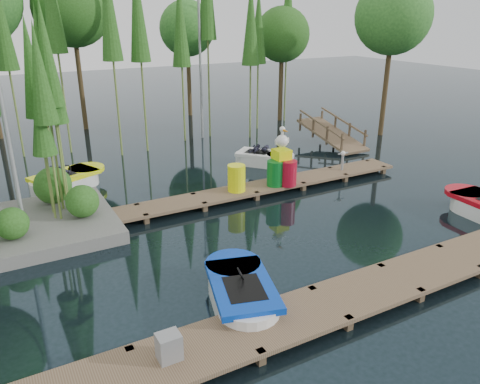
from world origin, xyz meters
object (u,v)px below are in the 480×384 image
boat_blue (241,294)px  boat_yellow_far (66,181)px  utility_cabinet (169,347)px  drum_cluster (283,167)px  yellow_barrel (236,178)px

boat_blue → boat_yellow_far: 9.95m
boat_blue → utility_cabinet: (-2.18, -1.21, 0.27)m
boat_blue → drum_cluster: (4.85, 5.63, 0.64)m
utility_cabinet → yellow_barrel: bearing=53.5°
boat_yellow_far → yellow_barrel: size_ratio=3.45×
boat_blue → drum_cluster: size_ratio=1.50×
boat_blue → drum_cluster: bearing=65.3°
boat_blue → utility_cabinet: boat_blue is taller
boat_blue → boat_yellow_far: boat_yellow_far is taller
boat_yellow_far → yellow_barrel: 6.49m
utility_cabinet → yellow_barrel: size_ratio=0.55×
yellow_barrel → boat_yellow_far: bearing=142.6°
yellow_barrel → boat_blue: bearing=-117.5°
yellow_barrel → drum_cluster: size_ratio=0.44×
drum_cluster → boat_yellow_far: bearing=149.7°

